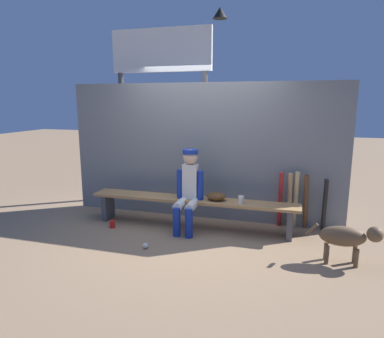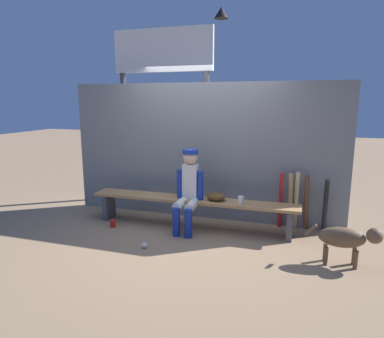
{
  "view_description": "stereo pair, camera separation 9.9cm",
  "coord_description": "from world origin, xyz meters",
  "px_view_note": "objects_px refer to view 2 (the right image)",
  "views": [
    {
      "loc": [
        1.39,
        -4.74,
        1.89
      ],
      "look_at": [
        0.0,
        0.0,
        0.91
      ],
      "focal_mm": 32.06,
      "sensor_mm": 36.0,
      "label": 1
    },
    {
      "loc": [
        1.48,
        -4.72,
        1.89
      ],
      "look_at": [
        0.0,
        0.0,
        0.91
      ],
      "focal_mm": 32.06,
      "sensor_mm": 36.0,
      "label": 2
    }
  ],
  "objects_px": {
    "bat_wood_tan": "(290,201)",
    "cup_on_ground": "(113,224)",
    "baseball_glove": "(216,197)",
    "cup_on_bench": "(241,200)",
    "dog": "(347,238)",
    "bat_wood_natural": "(296,200)",
    "dugout_bench": "(192,204)",
    "bat_wood_dark": "(306,203)",
    "bat_aluminum_red": "(281,200)",
    "baseball": "(145,245)",
    "bat_aluminum_black": "(325,206)",
    "player_seated": "(188,188)",
    "scoreboard": "(166,74)"
  },
  "relations": [
    {
      "from": "baseball_glove",
      "to": "bat_wood_natural",
      "type": "xyz_separation_m",
      "value": [
        1.12,
        0.41,
        -0.08
      ]
    },
    {
      "from": "baseball",
      "to": "cup_on_bench",
      "type": "relative_size",
      "value": 0.67
    },
    {
      "from": "bat_aluminum_red",
      "to": "bat_wood_natural",
      "type": "height_order",
      "value": "bat_wood_natural"
    },
    {
      "from": "baseball_glove",
      "to": "baseball",
      "type": "distance_m",
      "value": 1.26
    },
    {
      "from": "baseball_glove",
      "to": "dog",
      "type": "xyz_separation_m",
      "value": [
        1.7,
        -0.63,
        -0.18
      ]
    },
    {
      "from": "bat_wood_dark",
      "to": "cup_on_ground",
      "type": "relative_size",
      "value": 7.76
    },
    {
      "from": "baseball_glove",
      "to": "scoreboard",
      "type": "bearing_deg",
      "value": 135.39
    },
    {
      "from": "dugout_bench",
      "to": "bat_wood_tan",
      "type": "bearing_deg",
      "value": 15.89
    },
    {
      "from": "player_seated",
      "to": "bat_aluminum_red",
      "type": "distance_m",
      "value": 1.4
    },
    {
      "from": "bat_wood_dark",
      "to": "player_seated",
      "type": "bearing_deg",
      "value": -162.75
    },
    {
      "from": "dugout_bench",
      "to": "baseball_glove",
      "type": "xyz_separation_m",
      "value": [
        0.37,
        0.0,
        0.15
      ]
    },
    {
      "from": "baseball",
      "to": "scoreboard",
      "type": "bearing_deg",
      "value": 103.25
    },
    {
      "from": "dugout_bench",
      "to": "baseball_glove",
      "type": "bearing_deg",
      "value": 0.0
    },
    {
      "from": "bat_aluminum_black",
      "to": "dog",
      "type": "height_order",
      "value": "bat_aluminum_black"
    },
    {
      "from": "bat_aluminum_red",
      "to": "baseball",
      "type": "relative_size",
      "value": 11.88
    },
    {
      "from": "baseball_glove",
      "to": "dog",
      "type": "bearing_deg",
      "value": -20.32
    },
    {
      "from": "cup_on_bench",
      "to": "dog",
      "type": "bearing_deg",
      "value": -23.36
    },
    {
      "from": "cup_on_bench",
      "to": "dog",
      "type": "relative_size",
      "value": 0.13
    },
    {
      "from": "bat_wood_dark",
      "to": "cup_on_ground",
      "type": "height_order",
      "value": "bat_wood_dark"
    },
    {
      "from": "bat_wood_tan",
      "to": "cup_on_ground",
      "type": "distance_m",
      "value": 2.7
    },
    {
      "from": "player_seated",
      "to": "cup_on_ground",
      "type": "bearing_deg",
      "value": -168.16
    },
    {
      "from": "bat_aluminum_red",
      "to": "baseball_glove",
      "type": "bearing_deg",
      "value": -157.54
    },
    {
      "from": "player_seated",
      "to": "cup_on_ground",
      "type": "distance_m",
      "value": 1.3
    },
    {
      "from": "baseball_glove",
      "to": "bat_wood_dark",
      "type": "xyz_separation_m",
      "value": [
        1.26,
        0.41,
        -0.09
      ]
    },
    {
      "from": "baseball_glove",
      "to": "cup_on_bench",
      "type": "height_order",
      "value": "baseball_glove"
    },
    {
      "from": "player_seated",
      "to": "baseball",
      "type": "height_order",
      "value": "player_seated"
    },
    {
      "from": "cup_on_ground",
      "to": "dog",
      "type": "relative_size",
      "value": 0.13
    },
    {
      "from": "bat_aluminum_black",
      "to": "cup_on_bench",
      "type": "relative_size",
      "value": 7.44
    },
    {
      "from": "bat_aluminum_black",
      "to": "scoreboard",
      "type": "bearing_deg",
      "value": 162.49
    },
    {
      "from": "baseball",
      "to": "bat_aluminum_black",
      "type": "bearing_deg",
      "value": 28.76
    },
    {
      "from": "scoreboard",
      "to": "dog",
      "type": "xyz_separation_m",
      "value": [
        2.94,
        -1.85,
        -2.03
      ]
    },
    {
      "from": "bat_aluminum_red",
      "to": "dog",
      "type": "height_order",
      "value": "bat_aluminum_red"
    },
    {
      "from": "bat_wood_dark",
      "to": "cup_on_ground",
      "type": "xyz_separation_m",
      "value": [
        -2.79,
        -0.75,
        -0.37
      ]
    },
    {
      "from": "scoreboard",
      "to": "bat_wood_tan",
      "type": "bearing_deg",
      "value": -19.88
    },
    {
      "from": "dog",
      "to": "bat_wood_natural",
      "type": "bearing_deg",
      "value": 119.1
    },
    {
      "from": "baseball_glove",
      "to": "dog",
      "type": "relative_size",
      "value": 0.33
    },
    {
      "from": "baseball_glove",
      "to": "baseball",
      "type": "height_order",
      "value": "baseball_glove"
    },
    {
      "from": "bat_wood_tan",
      "to": "cup_on_bench",
      "type": "height_order",
      "value": "bat_wood_tan"
    },
    {
      "from": "bat_wood_dark",
      "to": "bat_wood_natural",
      "type": "bearing_deg",
      "value": 176.76
    },
    {
      "from": "baseball",
      "to": "cup_on_ground",
      "type": "xyz_separation_m",
      "value": [
        -0.79,
        0.55,
        0.02
      ]
    },
    {
      "from": "bat_aluminum_black",
      "to": "bat_wood_natural",
      "type": "bearing_deg",
      "value": 171.03
    },
    {
      "from": "dugout_bench",
      "to": "bat_aluminum_black",
      "type": "distance_m",
      "value": 1.93
    },
    {
      "from": "baseball_glove",
      "to": "cup_on_ground",
      "type": "relative_size",
      "value": 2.55
    },
    {
      "from": "baseball_glove",
      "to": "player_seated",
      "type": "bearing_deg",
      "value": -164.56
    },
    {
      "from": "bat_wood_dark",
      "to": "bat_aluminum_black",
      "type": "height_order",
      "value": "bat_wood_dark"
    },
    {
      "from": "baseball_glove",
      "to": "bat_aluminum_red",
      "type": "xyz_separation_m",
      "value": [
        0.9,
        0.37,
        -0.08
      ]
    },
    {
      "from": "bat_aluminum_black",
      "to": "baseball",
      "type": "bearing_deg",
      "value": -151.24
    },
    {
      "from": "bat_aluminum_black",
      "to": "player_seated",
      "type": "bearing_deg",
      "value": -166.53
    },
    {
      "from": "bat_aluminum_red",
      "to": "bat_wood_natural",
      "type": "relative_size",
      "value": 0.99
    },
    {
      "from": "dugout_bench",
      "to": "bat_wood_tan",
      "type": "xyz_separation_m",
      "value": [
        1.41,
        0.4,
        0.06
      ]
    }
  ]
}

